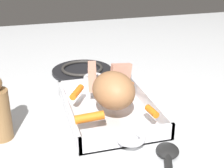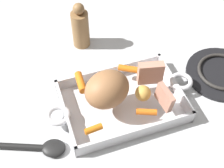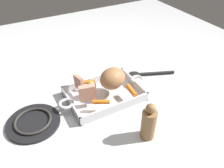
# 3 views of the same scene
# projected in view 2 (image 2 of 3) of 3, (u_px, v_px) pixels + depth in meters

# --- Properties ---
(ground_plane) EXTENTS (2.14, 2.14, 0.00)m
(ground_plane) POSITION_uv_depth(u_px,v_px,m) (122.00, 105.00, 0.88)
(ground_plane) COLOR silver
(roasting_dish) EXTENTS (0.41, 0.22, 0.04)m
(roasting_dish) POSITION_uv_depth(u_px,v_px,m) (122.00, 102.00, 0.87)
(roasting_dish) COLOR silver
(roasting_dish) RESTS_ON ground_plane
(pork_roast) EXTENTS (0.14, 0.13, 0.09)m
(pork_roast) POSITION_uv_depth(u_px,v_px,m) (107.00, 90.00, 0.80)
(pork_roast) COLOR #A16C44
(pork_roast) RESTS_ON roasting_dish
(roast_slice_thick) EXTENTS (0.07, 0.04, 0.07)m
(roast_slice_thick) POSITION_uv_depth(u_px,v_px,m) (150.00, 73.00, 0.86)
(roast_slice_thick) COLOR tan
(roast_slice_thick) RESTS_ON roasting_dish
(roast_slice_thin) EXTENTS (0.03, 0.07, 0.07)m
(roast_slice_thin) POSITION_uv_depth(u_px,v_px,m) (165.00, 97.00, 0.81)
(roast_slice_thin) COLOR tan
(roast_slice_thin) RESTS_ON roasting_dish
(baby_carrot_northwest) EXTENTS (0.05, 0.02, 0.02)m
(baby_carrot_northwest) POSITION_uv_depth(u_px,v_px,m) (94.00, 129.00, 0.78)
(baby_carrot_northwest) COLOR orange
(baby_carrot_northwest) RESTS_ON roasting_dish
(baby_carrot_long) EXTENTS (0.02, 0.07, 0.03)m
(baby_carrot_long) POSITION_uv_depth(u_px,v_px,m) (81.00, 82.00, 0.87)
(baby_carrot_long) COLOR orange
(baby_carrot_long) RESTS_ON roasting_dish
(baby_carrot_northeast) EXTENTS (0.07, 0.05, 0.02)m
(baby_carrot_northeast) POSITION_uv_depth(u_px,v_px,m) (130.00, 69.00, 0.90)
(baby_carrot_northeast) COLOR orange
(baby_carrot_northeast) RESTS_ON roasting_dish
(baby_carrot_center_left) EXTENTS (0.05, 0.03, 0.02)m
(baby_carrot_center_left) POSITION_uv_depth(u_px,v_px,m) (146.00, 112.00, 0.81)
(baby_carrot_center_left) COLOR orange
(baby_carrot_center_left) RESTS_ON roasting_dish
(potato_golden_large) EXTENTS (0.05, 0.05, 0.04)m
(potato_golden_large) POSITION_uv_depth(u_px,v_px,m) (143.00, 93.00, 0.83)
(potato_golden_large) COLOR gold
(potato_golden_large) RESTS_ON roasting_dish
(stove_burner_rear) EXTENTS (0.21, 0.21, 0.02)m
(stove_burner_rear) POSITION_uv_depth(u_px,v_px,m) (221.00, 73.00, 0.95)
(stove_burner_rear) COLOR black
(stove_burner_rear) RESTS_ON ground_plane
(serving_spoon) EXTENTS (0.23, 0.12, 0.02)m
(serving_spoon) POSITION_uv_depth(u_px,v_px,m) (33.00, 147.00, 0.79)
(serving_spoon) COLOR black
(serving_spoon) RESTS_ON ground_plane
(pepper_mill) EXTENTS (0.05, 0.05, 0.16)m
(pepper_mill) POSITION_uv_depth(u_px,v_px,m) (80.00, 27.00, 0.98)
(pepper_mill) COLOR olive
(pepper_mill) RESTS_ON ground_plane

